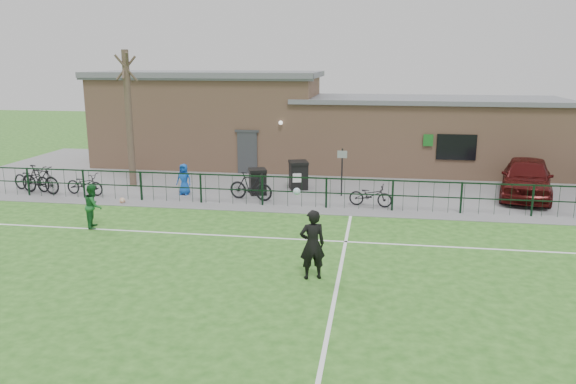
# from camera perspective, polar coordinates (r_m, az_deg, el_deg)

# --- Properties ---
(ground) EXTENTS (90.00, 90.00, 0.00)m
(ground) POSITION_cam_1_polar(r_m,az_deg,el_deg) (14.31, -3.26, -9.67)
(ground) COLOR #285D1B
(ground) RESTS_ON ground
(paving_strip) EXTENTS (34.00, 13.00, 0.02)m
(paving_strip) POSITION_cam_1_polar(r_m,az_deg,el_deg) (27.09, 2.88, 1.44)
(paving_strip) COLOR slate
(paving_strip) RESTS_ON ground
(pitch_line_touch) EXTENTS (28.00, 0.10, 0.01)m
(pitch_line_touch) POSITION_cam_1_polar(r_m,az_deg,el_deg) (21.59, 1.19, -1.65)
(pitch_line_touch) COLOR white
(pitch_line_touch) RESTS_ON ground
(pitch_line_mid) EXTENTS (28.00, 0.10, 0.01)m
(pitch_line_mid) POSITION_cam_1_polar(r_m,az_deg,el_deg) (17.99, -0.51, -4.75)
(pitch_line_mid) COLOR white
(pitch_line_mid) RESTS_ON ground
(pitch_line_perp) EXTENTS (0.10, 16.00, 0.01)m
(pitch_line_perp) POSITION_cam_1_polar(r_m,az_deg,el_deg) (14.04, 4.87, -10.14)
(pitch_line_perp) COLOR white
(pitch_line_perp) RESTS_ON ground
(perimeter_fence) EXTENTS (28.00, 0.10, 1.20)m
(perimeter_fence) POSITION_cam_1_polar(r_m,az_deg,el_deg) (21.64, 1.27, 0.01)
(perimeter_fence) COLOR black
(perimeter_fence) RESTS_ON ground
(bare_tree) EXTENTS (0.30, 0.30, 6.00)m
(bare_tree) POSITION_cam_1_polar(r_m,az_deg,el_deg) (25.90, -15.84, 7.10)
(bare_tree) COLOR #48372B
(bare_tree) RESTS_ON ground
(wheelie_bin_left) EXTENTS (0.88, 0.93, 1.00)m
(wheelie_bin_left) POSITION_cam_1_polar(r_m,az_deg,el_deg) (23.71, -3.10, 0.97)
(wheelie_bin_left) COLOR black
(wheelie_bin_left) RESTS_ON paving_strip
(wheelie_bin_right) EXTENTS (0.96, 1.03, 1.14)m
(wheelie_bin_right) POSITION_cam_1_polar(r_m,az_deg,el_deg) (24.68, 1.06, 1.65)
(wheelie_bin_right) COLOR black
(wheelie_bin_right) RESTS_ON paving_strip
(sign_post) EXTENTS (0.08, 0.08, 2.00)m
(sign_post) POSITION_cam_1_polar(r_m,az_deg,el_deg) (23.36, 5.49, 2.00)
(sign_post) COLOR black
(sign_post) RESTS_ON paving_strip
(car_maroon) EXTENTS (3.01, 5.14, 1.64)m
(car_maroon) POSITION_cam_1_polar(r_m,az_deg,el_deg) (25.09, 23.08, 1.35)
(car_maroon) COLOR #420C0B
(car_maroon) RESTS_ON paving_strip
(bicycle_a) EXTENTS (2.15, 1.21, 1.07)m
(bicycle_a) POSITION_cam_1_polar(r_m,az_deg,el_deg) (26.69, -24.59, 1.25)
(bicycle_a) COLOR black
(bicycle_a) RESTS_ON paving_strip
(bicycle_b) EXTENTS (2.10, 1.00, 1.22)m
(bicycle_b) POSITION_cam_1_polar(r_m,az_deg,el_deg) (25.98, -23.88, 1.18)
(bicycle_b) COLOR black
(bicycle_b) RESTS_ON paving_strip
(bicycle_c) EXTENTS (1.86, 0.91, 0.93)m
(bicycle_c) POSITION_cam_1_polar(r_m,az_deg,el_deg) (25.05, -19.95, 0.77)
(bicycle_c) COLOR black
(bicycle_c) RESTS_ON paving_strip
(bicycle_d) EXTENTS (1.95, 0.94, 1.13)m
(bicycle_d) POSITION_cam_1_polar(r_m,az_deg,el_deg) (22.73, -3.81, 0.59)
(bicycle_d) COLOR black
(bicycle_d) RESTS_ON paving_strip
(bicycle_e) EXTENTS (1.75, 0.84, 0.88)m
(bicycle_e) POSITION_cam_1_polar(r_m,az_deg,el_deg) (21.94, 8.39, -0.32)
(bicycle_e) COLOR black
(bicycle_e) RESTS_ON paving_strip
(spectator_child) EXTENTS (0.68, 0.48, 1.31)m
(spectator_child) POSITION_cam_1_polar(r_m,az_deg,el_deg) (23.97, -10.53, 1.28)
(spectator_child) COLOR #134BB3
(spectator_child) RESTS_ON paving_strip
(goalkeeper_kick) EXTENTS (1.28, 2.96, 1.85)m
(goalkeeper_kick) POSITION_cam_1_polar(r_m,az_deg,el_deg) (14.60, 2.45, -5.23)
(goalkeeper_kick) COLOR black
(goalkeeper_kick) RESTS_ON ground
(outfield_player) EXTENTS (0.77, 0.87, 1.49)m
(outfield_player) POSITION_cam_1_polar(r_m,az_deg,el_deg) (20.13, -19.16, -1.34)
(outfield_player) COLOR #1B6029
(outfield_player) RESTS_ON ground
(ball_ground) EXTENTS (0.23, 0.23, 0.23)m
(ball_ground) POSITION_cam_1_polar(r_m,az_deg,el_deg) (23.26, -16.47, -0.83)
(ball_ground) COLOR silver
(ball_ground) RESTS_ON ground
(clubhouse) EXTENTS (24.25, 5.40, 4.96)m
(clubhouse) POSITION_cam_1_polar(r_m,az_deg,el_deg) (29.79, 1.88, 6.84)
(clubhouse) COLOR tan
(clubhouse) RESTS_ON ground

